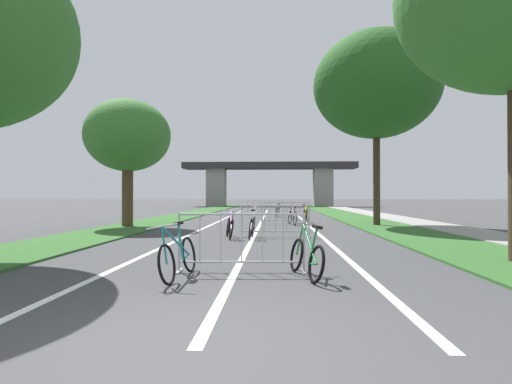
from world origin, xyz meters
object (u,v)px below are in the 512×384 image
object	(u,v)px
bicycle_black_4	(293,217)
bicycle_yellow_5	(306,216)
crowd_barrier_fourth	(265,209)
bicycle_green_6	(306,257)
crowd_barrier_nearest	(241,243)
crowd_barrier_second	(275,221)
crowd_barrier_third	(285,213)
bicycle_silver_1	(277,211)
bicycle_white_2	(252,226)
tree_left_maple_mid	(128,136)
bicycle_purple_3	(230,227)
tree_right_pine_near	(376,85)
bicycle_teal_0	(178,256)

from	to	relation	value
bicycle_black_4	bicycle_yellow_5	xyz separation A→B (m)	(0.69, 1.01, 0.02)
crowd_barrier_fourth	bicycle_yellow_5	xyz separation A→B (m)	(2.13, -5.64, -0.13)
bicycle_green_6	bicycle_black_4	bearing A→B (deg)	74.33
crowd_barrier_nearest	bicycle_yellow_5	bearing A→B (deg)	80.47
crowd_barrier_fourth	bicycle_black_4	size ratio (longest dim) A/B	1.33
crowd_barrier_second	crowd_barrier_third	xyz separation A→B (m)	(0.46, 6.08, 0.00)
crowd_barrier_third	bicycle_green_6	world-z (taller)	crowd_barrier_third
bicycle_silver_1	bicycle_white_2	xyz separation A→B (m)	(-0.89, -12.91, 0.02)
crowd_barrier_nearest	bicycle_black_4	world-z (taller)	crowd_barrier_nearest
bicycle_white_2	bicycle_silver_1	bearing A→B (deg)	87.99
bicycle_yellow_5	tree_left_maple_mid	bearing A→B (deg)	-150.42
bicycle_purple_3	bicycle_silver_1	bearing A→B (deg)	71.67
crowd_barrier_nearest	bicycle_black_4	xyz separation A→B (m)	(1.42, 11.58, -0.15)
crowd_barrier_fourth	tree_right_pine_near	bearing A→B (deg)	-53.87
bicycle_white_2	bicycle_purple_3	size ratio (longest dim) A/B	0.94
crowd_barrier_second	bicycle_silver_1	distance (m)	12.50
tree_left_maple_mid	bicycle_purple_3	distance (m)	7.43
tree_left_maple_mid	crowd_barrier_second	distance (m)	8.20
bicycle_black_4	bicycle_yellow_5	world-z (taller)	bicycle_yellow_5
bicycle_silver_1	bicycle_purple_3	size ratio (longest dim) A/B	0.98
crowd_barrier_fourth	bicycle_green_6	distance (m)	18.66
tree_left_maple_mid	tree_right_pine_near	xyz separation A→B (m)	(10.94, 1.21, 2.40)
crowd_barrier_second	bicycle_black_4	size ratio (longest dim) A/B	1.33
bicycle_teal_0	bicycle_white_2	distance (m)	6.31
tree_left_maple_mid	bicycle_white_2	size ratio (longest dim) A/B	3.37
bicycle_yellow_5	bicycle_green_6	world-z (taller)	bicycle_yellow_5
crowd_barrier_second	bicycle_purple_3	world-z (taller)	crowd_barrier_second
bicycle_yellow_5	crowd_barrier_fourth	bearing A→B (deg)	121.57
crowd_barrier_second	crowd_barrier_fourth	bearing A→B (deg)	92.96
crowd_barrier_fourth	bicycle_silver_1	world-z (taller)	crowd_barrier_fourth
bicycle_white_2	bicycle_black_4	xyz separation A→B (m)	(1.55, 5.91, -0.01)
crowd_barrier_second	bicycle_silver_1	xyz separation A→B (m)	(0.14, 12.50, -0.16)
crowd_barrier_nearest	bicycle_white_2	world-z (taller)	crowd_barrier_nearest
tree_left_maple_mid	bicycle_teal_0	world-z (taller)	tree_left_maple_mid
tree_right_pine_near	bicycle_black_4	bearing A→B (deg)	173.19
tree_left_maple_mid	bicycle_green_6	distance (m)	12.91
bicycle_silver_1	bicycle_black_4	size ratio (longest dim) A/B	0.99
tree_left_maple_mid	bicycle_black_4	bearing A→B (deg)	12.97
crowd_barrier_third	bicycle_green_6	size ratio (longest dim) A/B	1.43
tree_right_pine_near	crowd_barrier_nearest	xyz separation A→B (m)	(-5.17, -11.13, -5.81)
tree_left_maple_mid	crowd_barrier_second	xyz separation A→B (m)	(6.38, -3.85, -3.41)
bicycle_white_2	bicycle_black_4	world-z (taller)	bicycle_white_2
bicycle_silver_1	bicycle_black_4	xyz separation A→B (m)	(0.67, -7.00, 0.01)
bicycle_black_4	bicycle_yellow_5	size ratio (longest dim) A/B	0.99
bicycle_silver_1	bicycle_green_6	size ratio (longest dim) A/B	1.06
bicycle_white_2	bicycle_purple_3	xyz separation A→B (m)	(-0.71, -0.01, -0.02)
bicycle_purple_3	bicycle_black_4	bearing A→B (deg)	57.79
tree_left_maple_mid	bicycle_black_4	world-z (taller)	tree_left_maple_mid
bicycle_white_2	bicycle_green_6	world-z (taller)	bicycle_white_2
crowd_barrier_second	bicycle_purple_3	size ratio (longest dim) A/B	1.31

